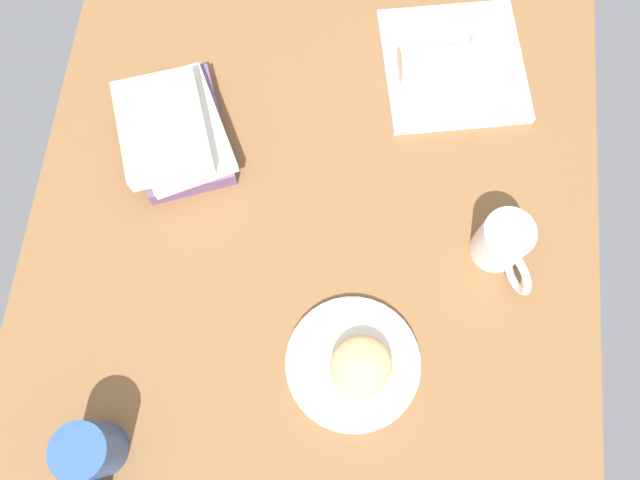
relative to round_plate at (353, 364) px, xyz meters
The scene contains 9 objects.
dining_table 26.08cm from the round_plate, 161.47° to the right, with size 110.00×90.00×4.00cm, color brown.
round_plate is the anchor object (origin of this frame).
scone_pastry 3.33cm from the round_plate, 63.89° to the left, with size 9.10×8.79×4.82cm, color tan.
square_plate 53.10cm from the round_plate, 166.54° to the left, with size 23.32×23.32×1.60cm, color white.
sauce_cup 56.89cm from the round_plate, 162.71° to the left, with size 4.78×4.78×2.59cm.
breakfast_wrap 50.43cm from the round_plate, 170.00° to the left, with size 5.83×5.83×11.69cm, color beige.
book_stack 45.89cm from the round_plate, 136.18° to the right, with size 24.72×21.17×8.84cm.
coffee_mug 38.28cm from the round_plate, 64.61° to the right, with size 13.04×7.70×10.26cm.
second_mug 28.69cm from the round_plate, 133.58° to the left, with size 11.95×8.22×9.34cm.
Camera 1 is at (35.00, 4.49, 100.16)cm, focal length 35.96 mm.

